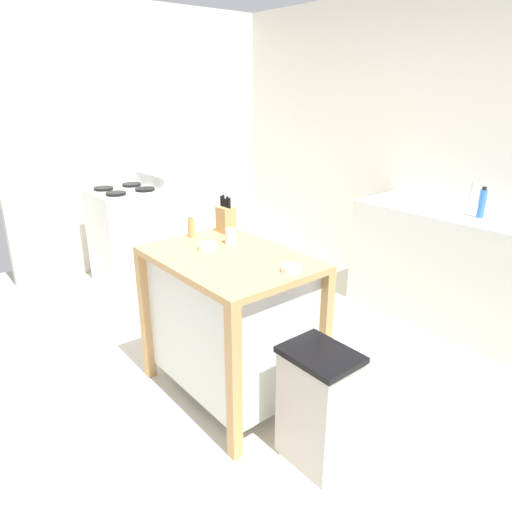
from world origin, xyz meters
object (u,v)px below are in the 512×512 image
bowl_ceramic_small (292,268)px  sink_faucet (471,196)px  knife_block (226,218)px  pepper_grinder (191,227)px  bowl_stoneware_deep (207,246)px  drinking_cup (231,236)px  stove (129,236)px  kitchen_island (230,318)px  bottle_hand_soap (482,203)px  trash_bin (318,407)px

bowl_ceramic_small → sink_faucet: (-0.05, 1.96, 0.10)m
knife_block → pepper_grinder: (-0.05, -0.23, -0.02)m
knife_block → bowl_stoneware_deep: knife_block is taller
drinking_cup → sink_faucet: size_ratio=0.42×
stove → sink_faucet: bearing=36.6°
bowl_stoneware_deep → pepper_grinder: size_ratio=0.76×
bowl_ceramic_small → drinking_cup: (-0.57, 0.03, 0.03)m
drinking_cup → pepper_grinder: (-0.26, -0.12, 0.02)m
kitchen_island → knife_block: knife_block is taller
kitchen_island → bowl_ceramic_small: size_ratio=8.94×
kitchen_island → stove: bearing=171.9°
kitchen_island → bowl_ceramic_small: 0.59m
knife_block → bottle_hand_soap: knife_block is taller
knife_block → bottle_hand_soap: size_ratio=1.08×
drinking_cup → trash_bin: 1.12m
kitchen_island → drinking_cup: size_ratio=10.76×
trash_bin → knife_block: bearing=166.7°
kitchen_island → drinking_cup: (-0.17, 0.14, 0.45)m
drinking_cup → bottle_hand_soap: bearing=68.7°
bowl_stoneware_deep → bottle_hand_soap: (0.68, 1.93, 0.09)m
stove → bowl_ceramic_small: bearing=-4.3°
drinking_cup → trash_bin: bearing=-9.3°
bowl_ceramic_small → stove: (-2.44, 0.18, -0.46)m
knife_block → bowl_stoneware_deep: 0.37m
drinking_cup → pepper_grinder: 0.29m
bowl_stoneware_deep → trash_bin: 1.09m
kitchen_island → pepper_grinder: (-0.43, 0.02, 0.47)m
bowl_ceramic_small → bottle_hand_soap: 1.79m
kitchen_island → sink_faucet: size_ratio=4.54×
pepper_grinder → sink_faucet: bearing=69.1°
trash_bin → sink_faucet: (-0.39, 2.08, 0.70)m
bowl_stoneware_deep → stove: stove is taller
drinking_cup → trash_bin: size_ratio=0.15×
knife_block → pepper_grinder: knife_block is taller
pepper_grinder → trash_bin: 1.34m
kitchen_island → stove: (-2.04, 0.29, -0.04)m
trash_bin → bowl_stoneware_deep: bearing=-178.3°
kitchen_island → bottle_hand_soap: (0.52, 1.90, 0.51)m
knife_block → trash_bin: 1.34m
stove → bowl_stoneware_deep: bearing=-10.0°
bottle_hand_soap → sink_faucet: bearing=134.8°
kitchen_island → drinking_cup: drinking_cup is taller
bowl_ceramic_small → sink_faucet: 1.96m
knife_block → kitchen_island: bearing=-33.9°
trash_bin → stove: size_ratio=0.61×
knife_block → stove: 1.74m
bowl_stoneware_deep → trash_bin: size_ratio=0.18×
pepper_grinder → bottle_hand_soap: bearing=63.1°
kitchen_island → knife_block: bearing=146.1°
bowl_stoneware_deep → stove: size_ratio=0.11×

